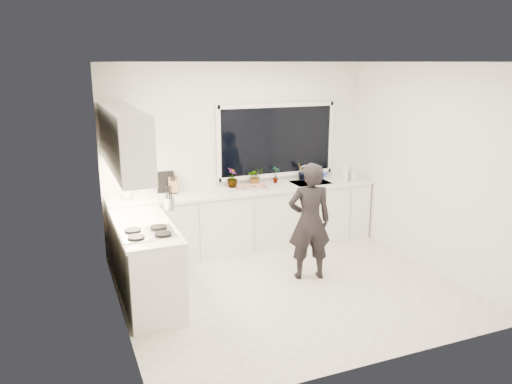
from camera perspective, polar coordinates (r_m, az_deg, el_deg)
name	(u,v)px	position (r m, az deg, el deg)	size (l,w,h in m)	color
floor	(289,288)	(6.30, 3.79, -10.89)	(4.00, 3.50, 0.02)	beige
wall_back	(239,156)	(7.43, -1.97, 4.15)	(4.00, 0.02, 2.70)	white
wall_left	(114,198)	(5.30, -15.92, -0.70)	(0.02, 3.50, 2.70)	white
wall_right	(428,168)	(6.95, 19.10, 2.62)	(0.02, 3.50, 2.70)	white
ceiling	(293,61)	(5.68, 4.27, 14.70)	(4.00, 3.50, 0.02)	white
window	(277,140)	(7.59, 2.39, 5.90)	(1.80, 0.02, 1.00)	black
base_cabinets_back	(247,220)	(7.37, -1.07, -3.23)	(3.92, 0.58, 0.88)	white
base_cabinets_left	(146,264)	(5.96, -12.43, -8.02)	(0.58, 1.60, 0.88)	white
countertop_back	(247,190)	(7.23, -1.06, 0.22)	(3.94, 0.62, 0.04)	silver
countertop_left	(144,226)	(5.80, -12.68, -3.82)	(0.62, 1.60, 0.04)	silver
upper_cabinets	(123,139)	(5.90, -14.93, 5.87)	(0.34, 2.10, 0.70)	white
sink	(310,185)	(7.68, 6.24, 0.75)	(0.58, 0.42, 0.14)	silver
faucet	(305,173)	(7.81, 5.58, 2.22)	(0.03, 0.03, 0.22)	silver
stovetop	(148,233)	(5.46, -12.27, -4.58)	(0.56, 0.48, 0.03)	black
person	(309,221)	(6.32, 6.13, -3.37)	(0.55, 0.36, 1.51)	black
pizza_tray	(252,188)	(7.23, -0.50, 0.50)	(0.45, 0.33, 0.03)	silver
pizza	(252,187)	(7.22, -0.50, 0.63)	(0.41, 0.29, 0.01)	red
watering_can	(319,175)	(7.90, 7.21, 1.97)	(0.14, 0.14, 0.13)	#1536CA
paper_towel_roll	(126,189)	(6.90, -14.59, 0.32)	(0.11, 0.11, 0.26)	white
knife_block	(174,186)	(7.05, -9.41, 0.73)	(0.13, 0.10, 0.22)	olive
utensil_crock	(169,204)	(6.26, -9.88, -1.34)	(0.13, 0.13, 0.16)	silver
picture_frame_large	(165,183)	(7.12, -10.38, 1.07)	(0.22, 0.02, 0.28)	black
picture_frame_small	(166,182)	(7.12, -10.29, 1.15)	(0.25, 0.02, 0.30)	black
herb_plants	(261,176)	(7.45, 0.55, 1.88)	(1.34, 0.25, 0.28)	#26662D
soap_bottles	(348,173)	(7.79, 10.47, 2.14)	(0.26, 0.15, 0.28)	#D8BF66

